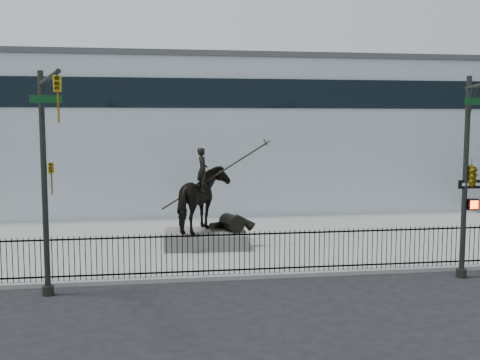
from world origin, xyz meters
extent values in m
plane|color=black|center=(0.00, 0.00, 0.00)|extent=(120.00, 120.00, 0.00)
cube|color=gray|center=(0.00, 7.00, 0.07)|extent=(30.00, 12.00, 0.15)
cube|color=silver|center=(0.00, 20.00, 4.50)|extent=(44.00, 14.00, 9.00)
cube|color=black|center=(0.00, 1.25, 0.30)|extent=(22.00, 0.05, 0.05)
cube|color=black|center=(0.00, 1.25, 1.55)|extent=(22.00, 0.05, 0.05)
cube|color=black|center=(0.00, 1.25, 0.90)|extent=(22.00, 0.03, 1.50)
cube|color=#53514C|center=(-1.55, 5.79, 0.47)|extent=(3.57, 2.55, 0.65)
imported|color=black|center=(-1.55, 5.79, 2.18)|extent=(2.48, 2.85, 2.75)
imported|color=black|center=(-1.66, 5.80, 3.44)|extent=(0.48, 0.70, 1.86)
cylinder|color=black|center=(-1.17, 5.77, 3.15)|extent=(4.43, 0.29, 2.80)
cylinder|color=black|center=(-7.00, 0.20, 0.15)|extent=(0.36, 0.36, 0.30)
cylinder|color=black|center=(-7.00, 0.20, 3.50)|extent=(0.18, 0.18, 7.00)
cylinder|color=black|center=(-6.40, -1.92, 6.60)|extent=(1.47, 4.84, 0.12)
imported|color=gold|center=(-5.80, -4.05, 5.97)|extent=(0.18, 0.22, 1.10)
imported|color=gold|center=(-6.78, 0.20, 3.70)|extent=(0.16, 0.20, 1.00)
cube|color=#0C3F19|center=(-6.64, -1.00, 6.10)|extent=(0.90, 0.03, 0.22)
cylinder|color=black|center=(7.00, 0.20, 0.15)|extent=(0.36, 0.36, 0.30)
cylinder|color=black|center=(7.00, 0.20, 3.50)|extent=(0.18, 0.18, 7.00)
imported|color=gold|center=(7.22, 0.20, 3.70)|extent=(0.53, 2.48, 1.00)
cube|color=#0C3F19|center=(6.64, -1.00, 6.10)|extent=(0.90, 0.03, 0.22)
cube|color=black|center=(7.28, 0.15, 2.60)|extent=(0.38, 0.22, 0.38)
cube|color=#FF2D05|center=(7.28, 0.03, 2.60)|extent=(0.28, 0.02, 0.28)
cube|color=black|center=(7.20, 0.15, 3.30)|extent=(0.95, 0.03, 0.30)
camera|label=1|loc=(-3.51, -17.74, 5.45)|focal=42.00mm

